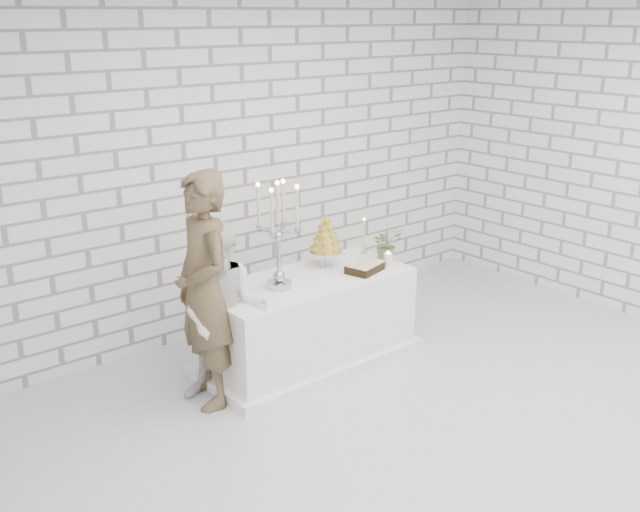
{
  "coord_description": "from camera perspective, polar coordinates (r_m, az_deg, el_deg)",
  "views": [
    {
      "loc": [
        -3.71,
        -3.07,
        2.86
      ],
      "look_at": [
        -0.23,
        1.14,
        1.05
      ],
      "focal_mm": 41.34,
      "sensor_mm": 36.0,
      "label": 1
    }
  ],
  "objects": [
    {
      "name": "ground",
      "position": [
        5.6,
        9.5,
        -12.67
      ],
      "size": [
        6.0,
        5.0,
        0.01
      ],
      "primitive_type": "cube",
      "color": "silver",
      "rests_on": "ground"
    },
    {
      "name": "wall_back",
      "position": [
        6.83,
        -5.84,
        6.75
      ],
      "size": [
        6.0,
        0.01,
        3.0
      ],
      "primitive_type": "cube",
      "color": "white",
      "rests_on": "ground"
    },
    {
      "name": "cake_table",
      "position": [
        6.28,
        -0.95,
        -4.98
      ],
      "size": [
        1.8,
        0.8,
        0.75
      ],
      "primitive_type": "cube",
      "color": "white",
      "rests_on": "ground"
    },
    {
      "name": "groom",
      "position": [
        5.51,
        -8.97,
        -2.69
      ],
      "size": [
        0.53,
        0.72,
        1.81
      ],
      "primitive_type": "imported",
      "rotation": [
        0.0,
        0.0,
        -1.72
      ],
      "color": "brown",
      "rests_on": "ground"
    },
    {
      "name": "bride",
      "position": [
        5.59,
        -7.4,
        -4.47
      ],
      "size": [
        0.87,
        0.86,
        1.42
      ],
      "primitive_type": "imported",
      "rotation": [
        0.0,
        0.0,
        -0.73
      ],
      "color": "white",
      "rests_on": "ground"
    },
    {
      "name": "candelabra",
      "position": [
        5.8,
        -3.25,
        1.6
      ],
      "size": [
        0.4,
        0.4,
        0.88
      ],
      "primitive_type": null,
      "rotation": [
        0.0,
        0.0,
        -0.14
      ],
      "color": "#A9A9B4",
      "rests_on": "cake_table"
    },
    {
      "name": "croquembouche",
      "position": [
        6.38,
        0.45,
        1.17
      ],
      "size": [
        0.3,
        0.3,
        0.46
      ],
      "primitive_type": null,
      "rotation": [
        0.0,
        0.0,
        0.0
      ],
      "color": "olive",
      "rests_on": "cake_table"
    },
    {
      "name": "chocolate_cake",
      "position": [
        6.3,
        3.48,
        -0.86
      ],
      "size": [
        0.36,
        0.29,
        0.08
      ],
      "primitive_type": "cube",
      "rotation": [
        0.0,
        0.0,
        0.26
      ],
      "color": "black",
      "rests_on": "cake_table"
    },
    {
      "name": "pillar_candle",
      "position": [
        6.44,
        5.29,
        -0.32
      ],
      "size": [
        0.1,
        0.1,
        0.12
      ],
      "primitive_type": "cylinder",
      "rotation": [
        0.0,
        0.0,
        -0.28
      ],
      "color": "white",
      "rests_on": "cake_table"
    },
    {
      "name": "extra_taper",
      "position": [
        6.74,
        3.42,
        1.47
      ],
      "size": [
        0.07,
        0.07,
        0.32
      ],
      "primitive_type": "cylinder",
      "rotation": [
        0.0,
        0.0,
        0.27
      ],
      "color": "beige",
      "rests_on": "cake_table"
    },
    {
      "name": "flowers",
      "position": [
        6.58,
        5.19,
        0.93
      ],
      "size": [
        0.31,
        0.28,
        0.3
      ],
      "primitive_type": "imported",
      "rotation": [
        0.0,
        0.0,
        -0.17
      ],
      "color": "#42702E",
      "rests_on": "cake_table"
    }
  ]
}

